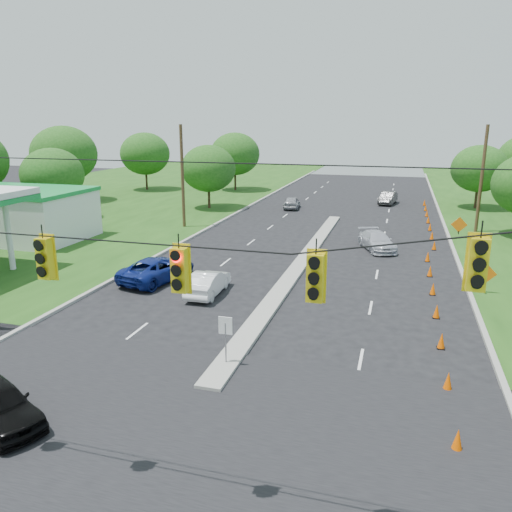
% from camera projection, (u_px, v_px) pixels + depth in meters
% --- Properties ---
extents(ground, '(160.00, 160.00, 0.00)m').
position_uv_depth(ground, '(154.00, 464.00, 13.86)').
color(ground, black).
rests_on(ground, ground).
extents(cross_street, '(160.00, 14.00, 0.02)m').
position_uv_depth(cross_street, '(154.00, 464.00, 13.86)').
color(cross_street, black).
rests_on(cross_street, ground).
extents(curb_left, '(0.25, 110.00, 0.16)m').
position_uv_depth(curb_left, '(209.00, 229.00, 44.39)').
color(curb_left, gray).
rests_on(curb_left, ground).
extents(curb_right, '(0.25, 110.00, 0.16)m').
position_uv_depth(curb_right, '(451.00, 244.00, 38.95)').
color(curb_right, gray).
rests_on(curb_right, ground).
extents(median, '(1.00, 34.00, 0.18)m').
position_uv_depth(median, '(301.00, 264.00, 33.33)').
color(median, gray).
rests_on(median, ground).
extents(median_sign, '(0.55, 0.06, 2.05)m').
position_uv_depth(median_sign, '(226.00, 331.00, 19.04)').
color(median_sign, gray).
rests_on(median_sign, ground).
extents(signal_span, '(25.60, 0.32, 9.00)m').
position_uv_depth(signal_span, '(121.00, 309.00, 11.65)').
color(signal_span, '#422D1C').
rests_on(signal_span, ground).
extents(utility_pole_far_left, '(0.28, 0.28, 9.00)m').
position_uv_depth(utility_pole_far_left, '(182.00, 177.00, 43.86)').
color(utility_pole_far_left, '#422D1C').
rests_on(utility_pole_far_left, ground).
extents(utility_pole_far_right, '(0.28, 0.28, 9.00)m').
position_uv_depth(utility_pole_far_right, '(482.00, 180.00, 41.77)').
color(utility_pole_far_right, '#422D1C').
rests_on(utility_pole_far_right, ground).
extents(cone_0, '(0.32, 0.32, 0.70)m').
position_uv_depth(cone_0, '(458.00, 440.00, 14.35)').
color(cone_0, '#FD5A00').
rests_on(cone_0, ground).
extents(cone_1, '(0.32, 0.32, 0.70)m').
position_uv_depth(cone_1, '(448.00, 381.00, 17.60)').
color(cone_1, '#FD5A00').
rests_on(cone_1, ground).
extents(cone_2, '(0.32, 0.32, 0.70)m').
position_uv_depth(cone_2, '(441.00, 341.00, 20.84)').
color(cone_2, '#FD5A00').
rests_on(cone_2, ground).
extents(cone_3, '(0.32, 0.32, 0.70)m').
position_uv_depth(cone_3, '(437.00, 311.00, 24.09)').
color(cone_3, '#FD5A00').
rests_on(cone_3, ground).
extents(cone_4, '(0.32, 0.32, 0.70)m').
position_uv_depth(cone_4, '(433.00, 289.00, 27.33)').
color(cone_4, '#FD5A00').
rests_on(cone_4, ground).
extents(cone_5, '(0.32, 0.32, 0.70)m').
position_uv_depth(cone_5, '(430.00, 271.00, 30.58)').
color(cone_5, '#FD5A00').
rests_on(cone_5, ground).
extents(cone_6, '(0.32, 0.32, 0.70)m').
position_uv_depth(cone_6, '(428.00, 257.00, 33.82)').
color(cone_6, '#FD5A00').
rests_on(cone_6, ground).
extents(cone_7, '(0.32, 0.32, 0.70)m').
position_uv_depth(cone_7, '(434.00, 245.00, 36.91)').
color(cone_7, '#FD5A00').
rests_on(cone_7, ground).
extents(cone_8, '(0.32, 0.32, 0.70)m').
position_uv_depth(cone_8, '(432.00, 235.00, 40.15)').
color(cone_8, '#FD5A00').
rests_on(cone_8, ground).
extents(cone_9, '(0.32, 0.32, 0.70)m').
position_uv_depth(cone_9, '(430.00, 227.00, 43.40)').
color(cone_9, '#FD5A00').
rests_on(cone_9, ground).
extents(cone_10, '(0.32, 0.32, 0.70)m').
position_uv_depth(cone_10, '(428.00, 220.00, 46.64)').
color(cone_10, '#FD5A00').
rests_on(cone_10, ground).
extents(cone_11, '(0.32, 0.32, 0.70)m').
position_uv_depth(cone_11, '(427.00, 213.00, 49.89)').
color(cone_11, '#FD5A00').
rests_on(cone_11, ground).
extents(cone_12, '(0.32, 0.32, 0.70)m').
position_uv_depth(cone_12, '(426.00, 208.00, 53.13)').
color(cone_12, '#FD5A00').
rests_on(cone_12, ground).
extents(cone_13, '(0.32, 0.32, 0.70)m').
position_uv_depth(cone_13, '(424.00, 203.00, 56.38)').
color(cone_13, '#FD5A00').
rests_on(cone_13, ground).
extents(work_sign_1, '(1.27, 0.58, 1.37)m').
position_uv_depth(work_sign_1, '(484.00, 275.00, 27.35)').
color(work_sign_1, black).
rests_on(work_sign_1, ground).
extents(work_sign_2, '(1.27, 0.58, 1.37)m').
position_uv_depth(work_sign_2, '(459.00, 225.00, 40.33)').
color(work_sign_2, black).
rests_on(work_sign_2, ground).
extents(tree_2, '(5.88, 5.88, 6.86)m').
position_uv_depth(tree_2, '(52.00, 174.00, 47.54)').
color(tree_2, black).
rests_on(tree_2, ground).
extents(tree_3, '(7.56, 7.56, 8.82)m').
position_uv_depth(tree_3, '(64.00, 154.00, 58.11)').
color(tree_3, black).
rests_on(tree_3, ground).
extents(tree_4, '(6.72, 6.72, 7.84)m').
position_uv_depth(tree_4, '(145.00, 154.00, 68.32)').
color(tree_4, black).
rests_on(tree_4, ground).
extents(tree_5, '(5.88, 5.88, 6.86)m').
position_uv_depth(tree_5, '(208.00, 169.00, 53.58)').
color(tree_5, black).
rests_on(tree_5, ground).
extents(tree_6, '(6.72, 6.72, 7.84)m').
position_uv_depth(tree_6, '(235.00, 154.00, 67.87)').
color(tree_6, black).
rests_on(tree_6, ground).
extents(tree_12, '(5.88, 5.88, 6.86)m').
position_uv_depth(tree_12, '(479.00, 169.00, 53.46)').
color(tree_12, black).
rests_on(tree_12, ground).
extents(white_sedan, '(1.52, 4.05, 1.32)m').
position_uv_depth(white_sedan, '(208.00, 283.00, 27.37)').
color(white_sedan, white).
rests_on(white_sedan, ground).
extents(blue_pickup, '(3.47, 5.61, 1.45)m').
position_uv_depth(blue_pickup, '(157.00, 269.00, 29.67)').
color(blue_pickup, navy).
rests_on(blue_pickup, ground).
extents(silver_car_far, '(3.43, 4.92, 1.32)m').
position_uv_depth(silver_car_far, '(377.00, 241.00, 36.93)').
color(silver_car_far, '#B7B9C3').
rests_on(silver_car_far, ground).
extents(silver_car_oncoming, '(1.95, 4.05, 1.33)m').
position_uv_depth(silver_car_oncoming, '(292.00, 202.00, 54.48)').
color(silver_car_oncoming, gray).
rests_on(silver_car_oncoming, ground).
extents(dark_car_receding, '(2.17, 4.52, 1.43)m').
position_uv_depth(dark_car_receding, '(388.00, 198.00, 57.41)').
color(dark_car_receding, '#2F2F2F').
rests_on(dark_car_receding, ground).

